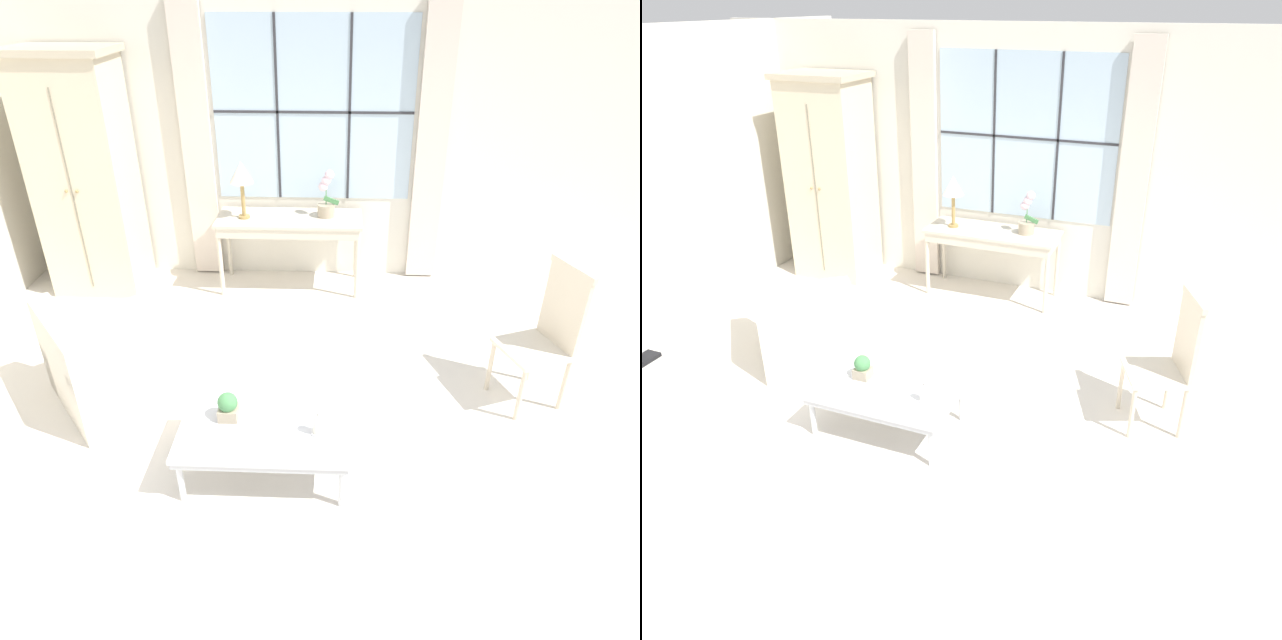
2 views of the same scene
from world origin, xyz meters
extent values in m
plane|color=silver|center=(0.00, 0.00, 0.00)|extent=(14.00, 14.00, 0.00)
cube|color=silver|center=(0.00, 3.03, 1.40)|extent=(7.20, 0.06, 2.80)
cube|color=silver|center=(0.00, 3.00, 1.70)|extent=(1.93, 0.01, 1.69)
cube|color=#2D2D33|center=(-0.35, 2.99, 1.70)|extent=(0.02, 0.02, 1.69)
cube|color=#2D2D33|center=(0.35, 2.99, 1.70)|extent=(0.02, 0.02, 1.69)
cube|color=#2D2D33|center=(0.00, 2.99, 1.70)|extent=(1.93, 0.02, 0.02)
cube|color=beige|center=(-1.15, 2.95, 1.37)|extent=(0.29, 0.06, 2.69)
cube|color=beige|center=(1.15, 2.95, 1.37)|extent=(0.29, 0.06, 2.69)
cube|color=beige|center=(-2.19, 2.62, 1.12)|extent=(0.85, 0.65, 2.24)
cube|color=#BCAE92|center=(-2.19, 2.62, 2.27)|extent=(0.93, 0.71, 0.06)
cube|color=gray|center=(-2.19, 2.30, 1.07)|extent=(0.01, 0.01, 1.88)
sphere|color=#997F4C|center=(-2.24, 2.29, 1.12)|extent=(0.03, 0.03, 0.03)
sphere|color=#997F4C|center=(-2.14, 2.29, 1.12)|extent=(0.03, 0.03, 0.03)
cube|color=beige|center=(-0.23, 2.66, 0.75)|extent=(1.44, 0.56, 0.03)
cube|color=beige|center=(-0.23, 2.66, 0.68)|extent=(1.38, 0.53, 0.10)
cylinder|color=beige|center=(-0.91, 2.42, 0.37)|extent=(0.04, 0.04, 0.73)
cylinder|color=beige|center=(0.45, 2.42, 0.37)|extent=(0.04, 0.04, 0.73)
cylinder|color=beige|center=(-0.91, 2.90, 0.37)|extent=(0.04, 0.04, 0.73)
cylinder|color=beige|center=(0.45, 2.90, 0.37)|extent=(0.04, 0.04, 0.73)
cylinder|color=#9E7F47|center=(-0.67, 2.62, 0.77)|extent=(0.11, 0.11, 0.02)
cylinder|color=#9E7F47|center=(-0.67, 2.62, 0.95)|extent=(0.04, 0.04, 0.33)
cone|color=white|center=(-0.67, 2.62, 1.22)|extent=(0.23, 0.23, 0.20)
cylinder|color=tan|center=(0.14, 2.70, 0.82)|extent=(0.17, 0.17, 0.12)
cylinder|color=#47844C|center=(0.14, 2.70, 1.05)|extent=(0.01, 0.01, 0.32)
cube|color=#47844C|center=(0.19, 2.70, 0.93)|extent=(0.16, 0.02, 0.09)
sphere|color=silver|center=(0.11, 2.71, 1.06)|extent=(0.09, 0.09, 0.09)
sphere|color=silver|center=(0.14, 2.71, 1.12)|extent=(0.09, 0.09, 0.09)
sphere|color=silver|center=(0.17, 2.71, 1.18)|extent=(0.09, 0.09, 0.09)
cube|color=beige|center=(-1.36, 0.79, 0.21)|extent=(1.27, 1.28, 0.41)
cube|color=beige|center=(-1.64, 0.55, 0.60)|extent=(0.71, 0.80, 0.38)
cube|color=beige|center=(-1.59, 1.06, 0.28)|extent=(0.81, 0.73, 0.55)
cube|color=beige|center=(-1.13, 0.51, 0.28)|extent=(0.81, 0.73, 0.55)
cube|color=beige|center=(1.72, 0.84, 0.46)|extent=(0.57, 0.57, 0.03)
cube|color=beige|center=(1.90, 0.91, 0.77)|extent=(0.18, 0.39, 0.59)
cube|color=beige|center=(1.90, 0.91, 1.08)|extent=(0.19, 0.42, 0.05)
cylinder|color=beige|center=(1.61, 0.59, 0.22)|extent=(0.04, 0.04, 0.45)
cylinder|color=beige|center=(1.47, 0.95, 0.22)|extent=(0.04, 0.04, 0.45)
cylinder|color=beige|center=(1.96, 0.73, 0.22)|extent=(0.04, 0.04, 0.45)
cylinder|color=beige|center=(1.83, 1.08, 0.22)|extent=(0.04, 0.04, 0.45)
cube|color=silver|center=(-0.16, 0.03, 0.35)|extent=(1.08, 0.69, 0.03)
cube|color=#B1B3B8|center=(-0.16, 0.03, 0.32)|extent=(1.06, 0.68, 0.04)
cylinder|color=silver|center=(-0.65, -0.26, 0.17)|extent=(0.04, 0.04, 0.34)
cylinder|color=silver|center=(0.33, -0.26, 0.17)|extent=(0.04, 0.04, 0.34)
cylinder|color=silver|center=(-0.65, 0.33, 0.17)|extent=(0.04, 0.04, 0.34)
cylinder|color=silver|center=(0.33, 0.33, 0.17)|extent=(0.04, 0.04, 0.34)
cube|color=tan|center=(-0.40, 0.10, 0.41)|extent=(0.12, 0.12, 0.08)
sphere|color=#47844C|center=(-0.40, 0.10, 0.49)|extent=(0.13, 0.13, 0.13)
cylinder|color=silver|center=(0.18, -0.02, 0.37)|extent=(0.09, 0.09, 0.01)
cylinder|color=white|center=(0.18, -0.02, 0.44)|extent=(0.06, 0.06, 0.13)
cylinder|color=black|center=(0.18, -0.02, 0.51)|extent=(0.00, 0.00, 0.01)
camera|label=1|loc=(0.31, -2.70, 2.79)|focal=32.00mm
camera|label=2|loc=(1.83, -3.45, 2.99)|focal=35.00mm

